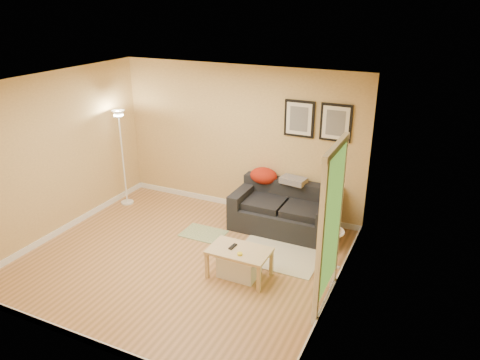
{
  "coord_description": "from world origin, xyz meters",
  "views": [
    {
      "loc": [
        3.27,
        -4.94,
        3.63
      ],
      "look_at": [
        0.55,
        0.85,
        1.05
      ],
      "focal_mm": 34.13,
      "sensor_mm": 36.0,
      "label": 1
    }
  ],
  "objects_px": {
    "side_table": "(330,248)",
    "storage_bin": "(239,265)",
    "sofa": "(284,209)",
    "book_stack": "(332,229)",
    "coffee_table": "(239,263)",
    "floor_lamp": "(123,161)"
  },
  "relations": [
    {
      "from": "sofa",
      "to": "storage_bin",
      "type": "bearing_deg",
      "value": -93.4
    },
    {
      "from": "side_table",
      "to": "book_stack",
      "type": "relative_size",
      "value": 2.49
    },
    {
      "from": "sofa",
      "to": "side_table",
      "type": "relative_size",
      "value": 2.96
    },
    {
      "from": "storage_bin",
      "to": "side_table",
      "type": "xyz_separation_m",
      "value": [
        1.07,
        0.77,
        0.12
      ]
    },
    {
      "from": "coffee_table",
      "to": "side_table",
      "type": "bearing_deg",
      "value": 31.18
    },
    {
      "from": "sofa",
      "to": "storage_bin",
      "type": "relative_size",
      "value": 3.1
    },
    {
      "from": "storage_bin",
      "to": "book_stack",
      "type": "xyz_separation_m",
      "value": [
        1.09,
        0.77,
        0.44
      ]
    },
    {
      "from": "book_stack",
      "to": "floor_lamp",
      "type": "relative_size",
      "value": 0.13
    },
    {
      "from": "coffee_table",
      "to": "storage_bin",
      "type": "height_order",
      "value": "coffee_table"
    },
    {
      "from": "side_table",
      "to": "sofa",
      "type": "bearing_deg",
      "value": 140.94
    },
    {
      "from": "sofa",
      "to": "storage_bin",
      "type": "height_order",
      "value": "sofa"
    },
    {
      "from": "sofa",
      "to": "floor_lamp",
      "type": "height_order",
      "value": "floor_lamp"
    },
    {
      "from": "floor_lamp",
      "to": "storage_bin",
      "type": "bearing_deg",
      "value": -23.45
    },
    {
      "from": "side_table",
      "to": "storage_bin",
      "type": "bearing_deg",
      "value": -144.34
    },
    {
      "from": "side_table",
      "to": "floor_lamp",
      "type": "distance_m",
      "value": 4.09
    },
    {
      "from": "sofa",
      "to": "side_table",
      "type": "xyz_separation_m",
      "value": [
        0.98,
        -0.79,
        -0.09
      ]
    },
    {
      "from": "book_stack",
      "to": "floor_lamp",
      "type": "xyz_separation_m",
      "value": [
        -4.04,
        0.51,
        0.24
      ]
    },
    {
      "from": "sofa",
      "to": "book_stack",
      "type": "xyz_separation_m",
      "value": [
        0.99,
        -0.79,
        0.24
      ]
    },
    {
      "from": "sofa",
      "to": "floor_lamp",
      "type": "bearing_deg",
      "value": -174.73
    },
    {
      "from": "storage_bin",
      "to": "floor_lamp",
      "type": "height_order",
      "value": "floor_lamp"
    },
    {
      "from": "coffee_table",
      "to": "storage_bin",
      "type": "xyz_separation_m",
      "value": [
        -0.01,
        0.02,
        -0.04
      ]
    },
    {
      "from": "sofa",
      "to": "coffee_table",
      "type": "bearing_deg",
      "value": -92.93
    }
  ]
}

